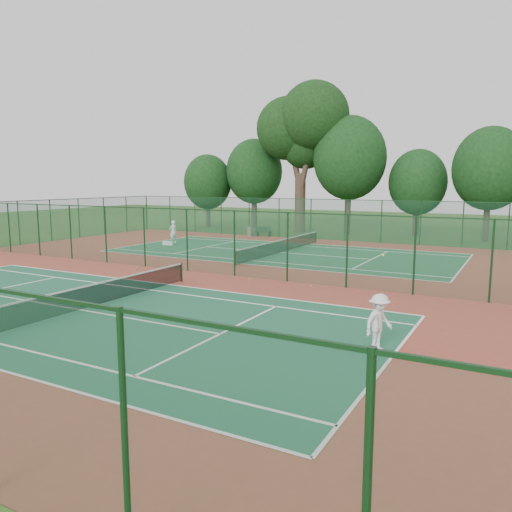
# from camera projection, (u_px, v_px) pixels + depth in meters

# --- Properties ---
(ground) EXTENTS (120.00, 120.00, 0.00)m
(ground) POSITION_uv_depth(u_px,v_px,m) (211.00, 273.00, 27.23)
(ground) COLOR #2D5219
(ground) RESTS_ON ground
(red_pad) EXTENTS (40.00, 36.00, 0.01)m
(red_pad) POSITION_uv_depth(u_px,v_px,m) (211.00, 273.00, 27.23)
(red_pad) COLOR brown
(red_pad) RESTS_ON ground
(court_near) EXTENTS (23.77, 10.97, 0.01)m
(court_near) POSITION_uv_depth(u_px,v_px,m) (82.00, 310.00, 19.42)
(court_near) COLOR #1B5539
(court_near) RESTS_ON red_pad
(court_far) EXTENTS (23.77, 10.97, 0.01)m
(court_far) POSITION_uv_depth(u_px,v_px,m) (282.00, 253.00, 35.05)
(court_far) COLOR #1B5632
(court_far) RESTS_ON red_pad
(fence_north) EXTENTS (40.00, 0.09, 3.50)m
(fence_north) POSITION_uv_depth(u_px,v_px,m) (328.00, 219.00, 42.60)
(fence_north) COLOR #16442C
(fence_north) RESTS_ON ground
(fence_divider) EXTENTS (40.00, 0.09, 3.50)m
(fence_divider) POSITION_uv_depth(u_px,v_px,m) (210.00, 241.00, 26.97)
(fence_divider) COLOR #194C2D
(fence_divider) RESTS_ON ground
(tennis_net_near) EXTENTS (0.10, 12.90, 0.97)m
(tennis_net_near) POSITION_uv_depth(u_px,v_px,m) (81.00, 297.00, 19.34)
(tennis_net_near) COLOR #12321D
(tennis_net_near) RESTS_ON ground
(tennis_net_far) EXTENTS (0.10, 12.90, 0.97)m
(tennis_net_far) POSITION_uv_depth(u_px,v_px,m) (282.00, 245.00, 34.97)
(tennis_net_far) COLOR #153922
(tennis_net_far) RESTS_ON ground
(player_near) EXTENTS (1.03, 1.27, 1.72)m
(player_near) POSITION_uv_depth(u_px,v_px,m) (379.00, 322.00, 14.66)
(player_near) COLOR silver
(player_near) RESTS_ON court_near
(player_far) EXTENTS (0.62, 0.77, 1.85)m
(player_far) POSITION_uv_depth(u_px,v_px,m) (173.00, 232.00, 40.19)
(player_far) COLOR white
(player_far) RESTS_ON court_far
(trash_bin) EXTENTS (0.56, 0.56, 0.88)m
(trash_bin) POSITION_uv_depth(u_px,v_px,m) (250.00, 232.00, 45.29)
(trash_bin) COLOR slate
(trash_bin) RESTS_ON red_pad
(bench) EXTENTS (1.49, 0.57, 0.90)m
(bench) POSITION_uv_depth(u_px,v_px,m) (263.00, 231.00, 45.22)
(bench) COLOR black
(bench) RESTS_ON red_pad
(kit_bag) EXTENTS (0.89, 0.50, 0.31)m
(kit_bag) POSITION_uv_depth(u_px,v_px,m) (168.00, 243.00, 39.13)
(kit_bag) COLOR silver
(kit_bag) RESTS_ON red_pad
(stray_ball_a) EXTENTS (0.06, 0.06, 0.06)m
(stray_ball_a) POSITION_uv_depth(u_px,v_px,m) (311.00, 286.00, 23.86)
(stray_ball_a) COLOR yellow
(stray_ball_a) RESTS_ON red_pad
(stray_ball_b) EXTENTS (0.07, 0.07, 0.07)m
(stray_ball_b) POSITION_uv_depth(u_px,v_px,m) (250.00, 279.00, 25.57)
(stray_ball_b) COLOR #B7CB2F
(stray_ball_b) RESTS_ON red_pad
(stray_ball_c) EXTENTS (0.07, 0.07, 0.07)m
(stray_ball_c) POSITION_uv_depth(u_px,v_px,m) (137.00, 267.00, 28.89)
(stray_ball_c) COLOR #ABC92E
(stray_ball_c) RESTS_ON red_pad
(big_tree) EXTENTS (9.35, 6.84, 14.36)m
(big_tree) POSITION_uv_depth(u_px,v_px,m) (303.00, 127.00, 48.11)
(big_tree) COLOR #3A2A1F
(big_tree) RESTS_ON ground
(evergreen_row) EXTENTS (39.00, 5.00, 12.00)m
(evergreen_row) POSITION_uv_depth(u_px,v_px,m) (355.00, 233.00, 48.06)
(evergreen_row) COLOR black
(evergreen_row) RESTS_ON ground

